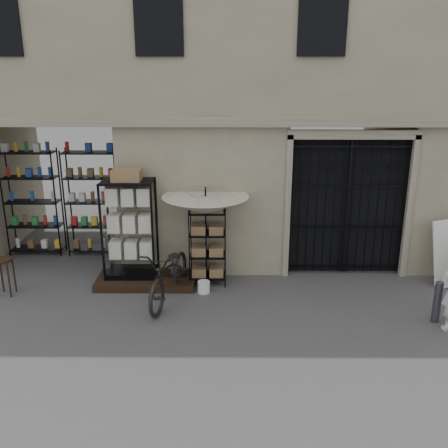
{
  "coord_description": "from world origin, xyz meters",
  "views": [
    {
      "loc": [
        -0.75,
        -7.83,
        4.34
      ],
      "look_at": [
        -0.8,
        1.4,
        1.35
      ],
      "focal_mm": 40.0,
      "sensor_mm": 36.0,
      "label": 1
    }
  ],
  "objects_px": {
    "market_umbrella": "(206,200)",
    "wire_rack": "(208,246)",
    "display_cabinet": "(130,234)",
    "white_bucket": "(204,287)",
    "bicycle": "(171,299)",
    "steel_bollard": "(437,302)",
    "wooden_stool": "(5,276)"
  },
  "relations": [
    {
      "from": "wire_rack",
      "to": "white_bucket",
      "type": "bearing_deg",
      "value": -86.37
    },
    {
      "from": "wooden_stool",
      "to": "market_umbrella",
      "type": "bearing_deg",
      "value": 8.63
    },
    {
      "from": "bicycle",
      "to": "white_bucket",
      "type": "bearing_deg",
      "value": 39.2
    },
    {
      "from": "white_bucket",
      "to": "wire_rack",
      "type": "bearing_deg",
      "value": 82.1
    },
    {
      "from": "steel_bollard",
      "to": "white_bucket",
      "type": "bearing_deg",
      "value": 164.52
    },
    {
      "from": "white_bucket",
      "to": "bicycle",
      "type": "height_order",
      "value": "bicycle"
    },
    {
      "from": "white_bucket",
      "to": "wooden_stool",
      "type": "relative_size",
      "value": 0.33
    },
    {
      "from": "wire_rack",
      "to": "bicycle",
      "type": "relative_size",
      "value": 0.78
    },
    {
      "from": "display_cabinet",
      "to": "bicycle",
      "type": "relative_size",
      "value": 1.05
    },
    {
      "from": "display_cabinet",
      "to": "white_bucket",
      "type": "height_order",
      "value": "display_cabinet"
    },
    {
      "from": "market_umbrella",
      "to": "wire_rack",
      "type": "bearing_deg",
      "value": 4.18
    },
    {
      "from": "display_cabinet",
      "to": "wooden_stool",
      "type": "height_order",
      "value": "display_cabinet"
    },
    {
      "from": "market_umbrella",
      "to": "bicycle",
      "type": "relative_size",
      "value": 1.18
    },
    {
      "from": "display_cabinet",
      "to": "market_umbrella",
      "type": "xyz_separation_m",
      "value": [
        1.54,
        -0.02,
        0.71
      ]
    },
    {
      "from": "display_cabinet",
      "to": "bicycle",
      "type": "xyz_separation_m",
      "value": [
        0.88,
        -0.82,
        -1.05
      ]
    },
    {
      "from": "display_cabinet",
      "to": "market_umbrella",
      "type": "bearing_deg",
      "value": 19.72
    },
    {
      "from": "wire_rack",
      "to": "market_umbrella",
      "type": "height_order",
      "value": "market_umbrella"
    },
    {
      "from": "wire_rack",
      "to": "white_bucket",
      "type": "xyz_separation_m",
      "value": [
        -0.07,
        -0.49,
        -0.68
      ]
    },
    {
      "from": "wire_rack",
      "to": "wooden_stool",
      "type": "relative_size",
      "value": 2.18
    },
    {
      "from": "display_cabinet",
      "to": "wire_rack",
      "type": "height_order",
      "value": "display_cabinet"
    },
    {
      "from": "market_umbrella",
      "to": "white_bucket",
      "type": "bearing_deg",
      "value": -94.07
    },
    {
      "from": "market_umbrella",
      "to": "steel_bollard",
      "type": "xyz_separation_m",
      "value": [
        4.09,
        -1.62,
        -1.38
      ]
    },
    {
      "from": "white_bucket",
      "to": "steel_bollard",
      "type": "height_order",
      "value": "steel_bollard"
    },
    {
      "from": "wire_rack",
      "to": "steel_bollard",
      "type": "xyz_separation_m",
      "value": [
        4.06,
        -1.63,
        -0.42
      ]
    },
    {
      "from": "wire_rack",
      "to": "white_bucket",
      "type": "relative_size",
      "value": 6.7
    },
    {
      "from": "display_cabinet",
      "to": "wooden_stool",
      "type": "xyz_separation_m",
      "value": [
        -2.36,
        -0.62,
        -0.66
      ]
    },
    {
      "from": "wire_rack",
      "to": "market_umbrella",
      "type": "bearing_deg",
      "value": -164.29
    },
    {
      "from": "bicycle",
      "to": "steel_bollard",
      "type": "relative_size",
      "value": 2.76
    },
    {
      "from": "market_umbrella",
      "to": "display_cabinet",
      "type": "bearing_deg",
      "value": 179.12
    },
    {
      "from": "wooden_stool",
      "to": "steel_bollard",
      "type": "relative_size",
      "value": 0.99
    },
    {
      "from": "wooden_stool",
      "to": "steel_bollard",
      "type": "distance_m",
      "value": 8.05
    },
    {
      "from": "market_umbrella",
      "to": "bicycle",
      "type": "distance_m",
      "value": 2.04
    }
  ]
}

